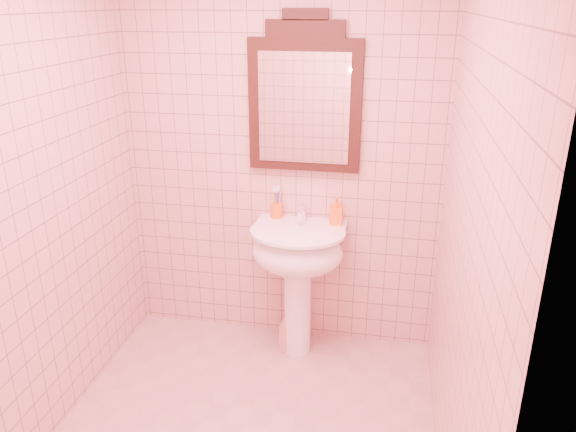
% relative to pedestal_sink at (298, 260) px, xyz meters
% --- Properties ---
extents(back_wall, '(2.00, 0.02, 2.50)m').
position_rel_pedestal_sink_xyz_m(back_wall, '(-0.15, 0.23, 0.59)').
color(back_wall, tan).
rests_on(back_wall, floor).
extents(pedestal_sink, '(0.58, 0.58, 0.86)m').
position_rel_pedestal_sink_xyz_m(pedestal_sink, '(0.00, 0.00, 0.00)').
color(pedestal_sink, white).
rests_on(pedestal_sink, floor).
extents(faucet, '(0.04, 0.16, 0.11)m').
position_rel_pedestal_sink_xyz_m(faucet, '(0.00, 0.14, 0.26)').
color(faucet, white).
rests_on(faucet, pedestal_sink).
extents(mirror, '(0.67, 0.06, 0.94)m').
position_rel_pedestal_sink_xyz_m(mirror, '(0.00, 0.20, 0.95)').
color(mirror, black).
rests_on(mirror, back_wall).
extents(toothbrush_cup, '(0.08, 0.08, 0.18)m').
position_rel_pedestal_sink_xyz_m(toothbrush_cup, '(-0.17, 0.18, 0.25)').
color(toothbrush_cup, '#E55C13').
rests_on(toothbrush_cup, pedestal_sink).
extents(soap_dispenser, '(0.08, 0.08, 0.18)m').
position_rel_pedestal_sink_xyz_m(soap_dispenser, '(0.22, 0.14, 0.29)').
color(soap_dispenser, orange).
rests_on(soap_dispenser, pedestal_sink).
extents(towel, '(0.16, 0.11, 0.19)m').
position_rel_pedestal_sink_xyz_m(towel, '(-0.03, 0.00, -0.56)').
color(towel, '#D67D82').
rests_on(towel, floor).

